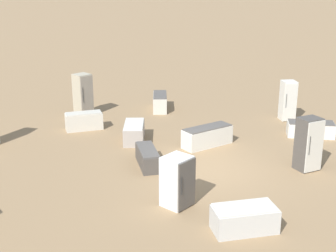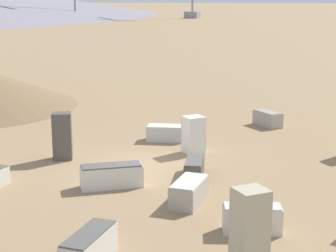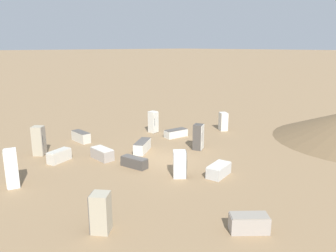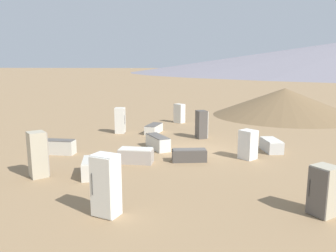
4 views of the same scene
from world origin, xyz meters
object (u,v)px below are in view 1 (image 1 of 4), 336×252
(discarded_fridge_13, at_px, (207,136))
(discarded_fridge_1, at_px, (83,95))
(discarded_fridge_8, at_px, (177,181))
(discarded_fridge_9, at_px, (308,144))
(discarded_fridge_10, at_px, (245,219))
(discarded_fridge_0, at_px, (148,157))
(discarded_fridge_2, at_px, (84,121))
(discarded_fridge_6, at_px, (311,129))
(discarded_fridge_14, at_px, (288,101))
(discarded_fridge_3, at_px, (134,132))
(discarded_fridge_7, at_px, (160,102))

(discarded_fridge_13, bearing_deg, discarded_fridge_1, -161.70)
(discarded_fridge_8, distance_m, discarded_fridge_9, 4.94)
(discarded_fridge_10, xyz_separation_m, discarded_fridge_13, (0.48, -6.05, 0.04))
(discarded_fridge_0, bearing_deg, discarded_fridge_1, -74.88)
(discarded_fridge_2, relative_size, discarded_fridge_9, 0.91)
(discarded_fridge_1, xyz_separation_m, discarded_fridge_6, (-9.39, 2.84, -0.65))
(discarded_fridge_14, bearing_deg, discarded_fridge_3, 15.98)
(discarded_fridge_3, xyz_separation_m, discarded_fridge_14, (-6.46, -2.79, 0.51))
(discarded_fridge_0, relative_size, discarded_fridge_3, 1.07)
(discarded_fridge_9, bearing_deg, discarded_fridge_13, -62.01)
(discarded_fridge_3, relative_size, discarded_fridge_14, 0.93)
(discarded_fridge_2, bearing_deg, discarded_fridge_0, 17.23)
(discarded_fridge_0, distance_m, discarded_fridge_6, 6.93)
(discarded_fridge_6, bearing_deg, discarded_fridge_7, 65.16)
(discarded_fridge_7, bearing_deg, discarded_fridge_0, 86.62)
(discarded_fridge_2, distance_m, discarded_fridge_6, 9.05)
(discarded_fridge_6, distance_m, discarded_fridge_9, 3.48)
(discarded_fridge_2, distance_m, discarded_fridge_3, 2.55)
(discarded_fridge_10, distance_m, discarded_fridge_14, 9.91)
(discarded_fridge_14, bearing_deg, discarded_fridge_13, 34.18)
(discarded_fridge_8, relative_size, discarded_fridge_13, 0.72)
(discarded_fridge_2, distance_m, discarded_fridge_10, 9.57)
(discarded_fridge_0, distance_m, discarded_fridge_10, 4.85)
(discarded_fridge_1, distance_m, discarded_fridge_7, 3.58)
(discarded_fridge_2, relative_size, discarded_fridge_13, 0.81)
(discarded_fridge_8, height_order, discarded_fridge_9, discarded_fridge_9)
(discarded_fridge_6, height_order, discarded_fridge_13, discarded_fridge_13)
(discarded_fridge_0, relative_size, discarded_fridge_6, 0.92)
(discarded_fridge_9, relative_size, discarded_fridge_13, 0.89)
(discarded_fridge_3, xyz_separation_m, discarded_fridge_8, (-1.58, 5.23, 0.36))
(discarded_fridge_8, bearing_deg, discarded_fridge_3, -122.33)
(discarded_fridge_3, bearing_deg, discarded_fridge_8, 105.88)
(discarded_fridge_6, xyz_separation_m, discarded_fridge_10, (3.65, 7.13, 0.03))
(discarded_fridge_7, bearing_deg, discarded_fridge_2, 43.29)
(discarded_fridge_2, distance_m, discarded_fridge_9, 8.95)
(discarded_fridge_0, distance_m, discarded_fridge_2, 4.73)
(discarded_fridge_6, xyz_separation_m, discarded_fridge_14, (0.41, -2.21, 0.57))
(discarded_fridge_6, distance_m, discarded_fridge_14, 2.32)
(discarded_fridge_2, distance_m, discarded_fridge_7, 4.26)
(discarded_fridge_6, relative_size, discarded_fridge_9, 1.07)
(discarded_fridge_9, height_order, discarded_fridge_10, discarded_fridge_9)
(discarded_fridge_1, relative_size, discarded_fridge_9, 1.08)
(discarded_fridge_1, height_order, discarded_fridge_9, discarded_fridge_1)
(discarded_fridge_10, height_order, discarded_fridge_14, discarded_fridge_14)
(discarded_fridge_2, distance_m, discarded_fridge_13, 5.24)
(discarded_fridge_3, xyz_separation_m, discarded_fridge_9, (-5.81, 2.69, 0.52))
(discarded_fridge_7, xyz_separation_m, discarded_fridge_13, (-1.86, 4.87, -0.01))
(discarded_fridge_8, bearing_deg, discarded_fridge_10, 91.76)
(discarded_fridge_3, relative_size, discarded_fridge_9, 0.92)
(discarded_fridge_6, bearing_deg, discarded_fridge_13, 112.20)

